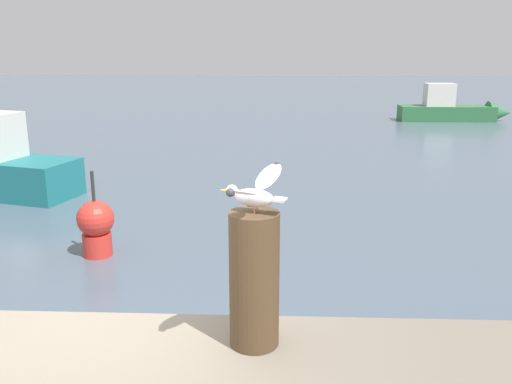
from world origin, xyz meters
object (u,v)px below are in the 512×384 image
Objects in this scene: boat_green at (456,110)px; channel_buoy at (96,226)px; mooring_post at (254,280)px; seagull at (254,191)px.

boat_green is 19.28m from channel_buoy.
mooring_post reaches higher than channel_buoy.
mooring_post is at bearing -110.34° from boat_green.
seagull is 0.51× the size of channel_buoy.
seagull is 5.81m from channel_buoy.
boat_green is at bearing 69.65° from seagull.
boat_green is at bearing 69.66° from mooring_post.
seagull is at bearing 160.31° from mooring_post.
seagull is at bearing -110.35° from boat_green.
seagull reaches higher than channel_buoy.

